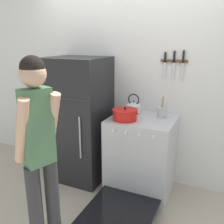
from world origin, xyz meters
The scene contains 9 objects.
ground_plane centered at (0.00, 0.00, 0.00)m, with size 14.00×14.00×0.00m, color #B2A893.
wall_back centered at (0.00, 0.03, 1.27)m, with size 10.00×0.06×2.55m.
refrigerator centered at (-0.56, -0.33, 0.80)m, with size 0.73×0.68×1.61m.
stove_range centered at (0.30, -0.36, 0.46)m, with size 0.75×1.38×0.93m.
dutch_oven_pot centered at (0.13, -0.45, 0.99)m, with size 0.33×0.29×0.15m.
tea_kettle centered at (0.14, -0.19, 1.01)m, with size 0.23×0.18×0.26m.
utensil_jar centered at (0.49, -0.19, 0.99)m, with size 0.10×0.10×0.26m.
person centered at (-0.17, -1.55, 0.97)m, with size 0.36×0.41×1.70m.
wall_knife_strip centered at (0.56, -0.02, 1.57)m, with size 0.31×0.03×0.35m.
Camera 1 is at (1.12, -2.98, 1.81)m, focal length 40.00 mm.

